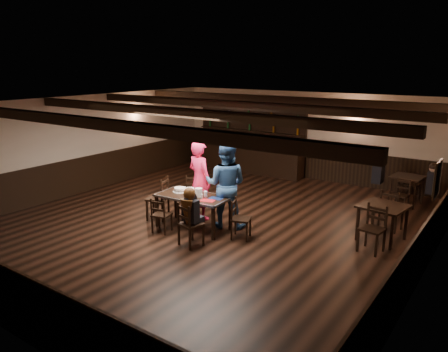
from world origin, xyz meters
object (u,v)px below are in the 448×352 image
Objects in this scene: chair_near_right at (188,221)px; man_blue at (226,185)px; woman_pink at (200,180)px; cake at (180,190)px; chair_near_left at (160,213)px; dining_table at (193,199)px; bar_counter at (248,149)px.

man_blue is (-0.02, 1.36, 0.44)m from chair_near_right.
chair_near_right is 0.49× the size of woman_pink.
cake is at bearing 136.72° from chair_near_right.
woman_pink is 0.95× the size of man_blue.
chair_near_right reaches higher than cake.
chair_near_left is 1.55m from man_blue.
dining_table is at bearing -7.06° from cake.
man_blue reaches higher than dining_table.
chair_near_right is at bearing -12.94° from chair_near_left.
woman_pink reaches higher than chair_near_left.
woman_pink reaches higher than chair_near_right.
cake reaches higher than chair_near_left.
bar_counter reaches higher than chair_near_right.
man_blue reaches higher than chair_near_left.
cake is 0.08× the size of bar_counter.
dining_table is 5.18× the size of cake.
chair_near_right is 1.70m from woman_pink.
chair_near_right reaches higher than chair_near_left.
man_blue is 5.30m from bar_counter.
dining_table is at bearing -70.58° from bar_counter.
bar_counter reaches higher than chair_near_left.
chair_near_right is (0.94, -0.22, 0.07)m from chair_near_left.
chair_near_right is 1.34m from cake.
cake is at bearing -74.57° from bar_counter.
woman_pink is 0.80m from man_blue.
man_blue is (0.52, 0.51, 0.29)m from dining_table.
cake reaches higher than dining_table.
dining_table is 5.56m from bar_counter.
chair_near_right is at bearing -57.47° from dining_table.
man_blue is at bearing 51.15° from chair_near_left.
man_blue reaches higher than cake.
chair_near_right is at bearing -43.28° from cake.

